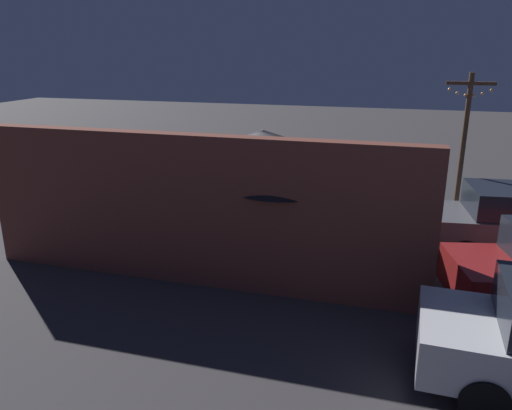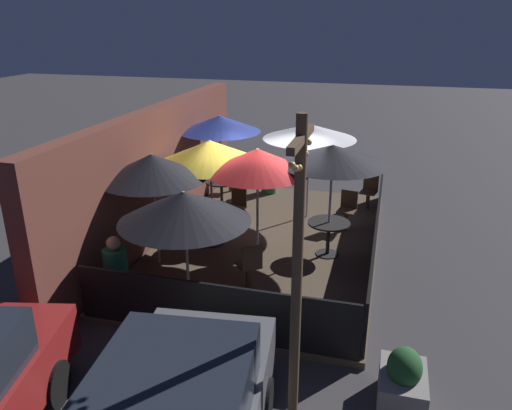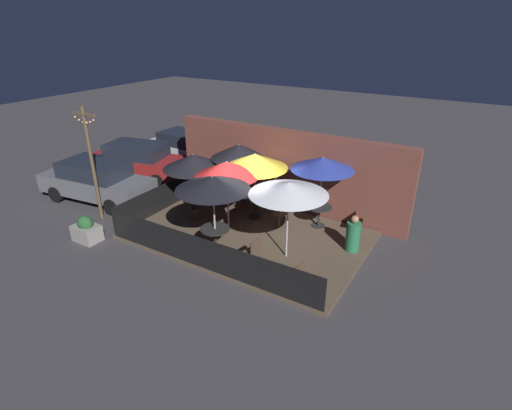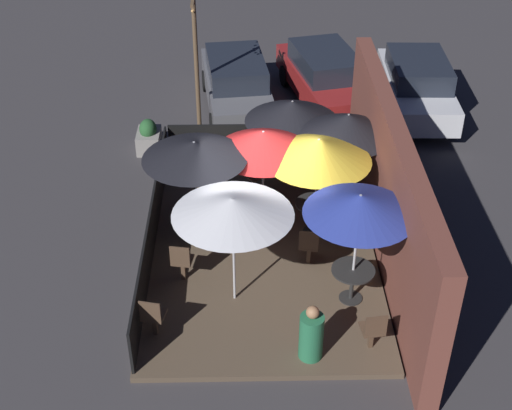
% 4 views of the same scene
% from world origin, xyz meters
% --- Properties ---
extents(ground_plane, '(60.00, 60.00, 0.00)m').
position_xyz_m(ground_plane, '(0.00, 0.00, 0.00)').
color(ground_plane, '#383538').
extents(patio_deck, '(7.53, 4.80, 0.12)m').
position_xyz_m(patio_deck, '(0.00, 0.00, 0.06)').
color(patio_deck, brown).
rests_on(patio_deck, ground_plane).
extents(building_wall, '(9.13, 0.36, 3.03)m').
position_xyz_m(building_wall, '(0.00, 2.63, 1.52)').
color(building_wall, brown).
rests_on(building_wall, ground_plane).
extents(fence_front, '(7.33, 0.05, 0.95)m').
position_xyz_m(fence_front, '(0.00, -2.36, 0.59)').
color(fence_front, black).
rests_on(fence_front, patio_deck).
extents(fence_side_left, '(0.05, 4.60, 0.95)m').
position_xyz_m(fence_side_left, '(-3.72, 0.00, 0.59)').
color(fence_side_left, black).
rests_on(fence_side_left, patio_deck).
extents(patio_umbrella_0, '(2.07, 2.07, 2.46)m').
position_xyz_m(patio_umbrella_0, '(1.77, 1.71, 2.37)').
color(patio_umbrella_0, '#B2B2B7').
rests_on(patio_umbrella_0, patio_deck).
extents(patio_umbrella_1, '(2.26, 2.26, 2.36)m').
position_xyz_m(patio_umbrella_1, '(-0.43, 1.16, 2.23)').
color(patio_umbrella_1, '#B2B2B7').
rests_on(patio_umbrella_1, patio_deck).
extents(patio_umbrella_2, '(2.19, 2.19, 2.40)m').
position_xyz_m(patio_umbrella_2, '(-0.30, -1.38, 2.32)').
color(patio_umbrella_2, '#B2B2B7').
rests_on(patio_umbrella_2, patio_deck).
extents(patio_umbrella_3, '(2.07, 2.07, 2.32)m').
position_xyz_m(patio_umbrella_3, '(-1.60, 1.93, 2.18)').
color(patio_umbrella_3, '#B2B2B7').
rests_on(patio_umbrella_3, patio_deck).
extents(patio_umbrella_4, '(2.26, 2.26, 2.38)m').
position_xyz_m(patio_umbrella_4, '(1.71, -0.59, 2.32)').
color(patio_umbrella_4, '#B2B2B7').
rests_on(patio_umbrella_4, patio_deck).
extents(patio_umbrella_5, '(2.10, 2.10, 2.35)m').
position_xyz_m(patio_umbrella_5, '(-0.80, 0.04, 2.23)').
color(patio_umbrella_5, '#B2B2B7').
rests_on(patio_umbrella_5, patio_deck).
extents(patio_umbrella_6, '(2.26, 2.26, 2.06)m').
position_xyz_m(patio_umbrella_6, '(-2.79, 0.78, 1.92)').
color(patio_umbrella_6, '#B2B2B7').
rests_on(patio_umbrella_6, patio_deck).
extents(dining_table_0, '(0.84, 0.84, 0.74)m').
position_xyz_m(dining_table_0, '(1.77, 1.71, 0.70)').
color(dining_table_0, black).
rests_on(dining_table_0, patio_deck).
extents(dining_table_1, '(0.87, 0.87, 0.78)m').
position_xyz_m(dining_table_1, '(-0.43, 1.16, 0.74)').
color(dining_table_1, black).
rests_on(dining_table_1, patio_deck).
extents(dining_table_2, '(0.89, 0.89, 0.75)m').
position_xyz_m(dining_table_2, '(-0.30, -1.38, 0.71)').
color(dining_table_2, black).
rests_on(dining_table_2, patio_deck).
extents(patio_chair_0, '(0.56, 0.56, 0.92)m').
position_xyz_m(patio_chair_0, '(-2.12, -0.17, 0.62)').
color(patio_chair_0, '#4C3828').
rests_on(patio_chair_0, patio_deck).
extents(patio_chair_1, '(0.45, 0.45, 0.91)m').
position_xyz_m(patio_chair_1, '(3.14, 1.90, 0.61)').
color(patio_chair_1, '#4C3828').
rests_on(patio_chair_1, patio_deck).
extents(patio_chair_2, '(0.48, 0.48, 0.93)m').
position_xyz_m(patio_chair_2, '(2.73, -2.06, 0.63)').
color(patio_chair_2, '#4C3828').
rests_on(patio_chair_2, patio_deck).
extents(patio_chair_3, '(0.46, 0.46, 0.95)m').
position_xyz_m(patio_chair_3, '(1.18, -1.64, 0.64)').
color(patio_chair_3, '#4C3828').
rests_on(patio_chair_3, patio_deck).
extents(patio_chair_4, '(0.47, 0.47, 0.93)m').
position_xyz_m(patio_chair_4, '(0.69, 0.95, 0.63)').
color(patio_chair_4, '#4C3828').
rests_on(patio_chair_4, patio_deck).
extents(patron_0, '(0.47, 0.47, 1.17)m').
position_xyz_m(patron_0, '(3.27, 0.78, 0.62)').
color(patron_0, '#236642').
rests_on(patron_0, patio_deck).
extents(patron_1, '(0.58, 0.58, 1.23)m').
position_xyz_m(patron_1, '(-3.09, 2.01, 0.66)').
color(patron_1, '#236642').
rests_on(patron_1, patio_deck).
extents(planter_box, '(0.87, 0.61, 0.88)m').
position_xyz_m(planter_box, '(-4.36, -2.90, 0.38)').
color(planter_box, gray).
rests_on(planter_box, ground_plane).
extents(light_post, '(1.10, 0.12, 4.03)m').
position_xyz_m(light_post, '(-5.26, -1.60, 2.25)').
color(light_post, brown).
rests_on(light_post, ground_plane).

